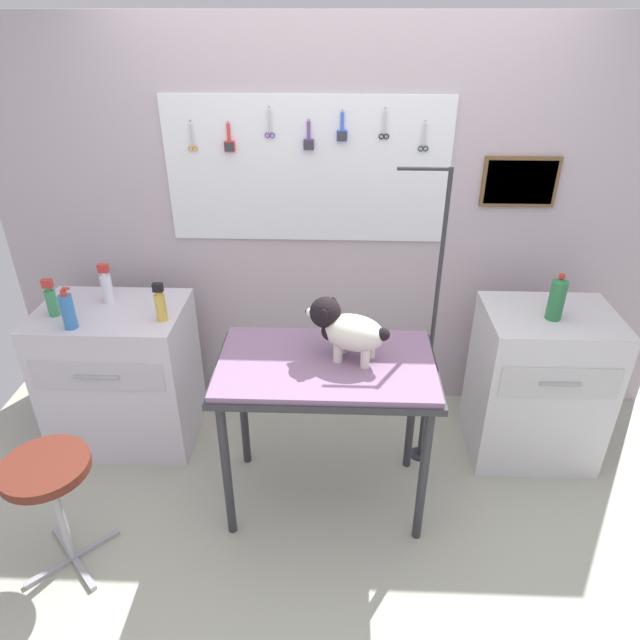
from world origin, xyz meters
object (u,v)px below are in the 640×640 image
at_px(counter_left, 123,375).
at_px(stool, 50,481).
at_px(spray_bottle_short, 69,311).
at_px(dog, 346,328).
at_px(grooming_table, 327,377).
at_px(cabinet_right, 538,385).
at_px(grooming_arm, 431,340).
at_px(soda_bottle, 558,298).

height_order(counter_left, stool, counter_left).
bearing_deg(spray_bottle_short, dog, -9.19).
bearing_deg(spray_bottle_short, grooming_table, -11.42).
bearing_deg(counter_left, cabinet_right, -0.82).
height_order(grooming_arm, spray_bottle_short, grooming_arm).
relative_size(counter_left, stool, 1.41).
bearing_deg(counter_left, soda_bottle, -1.92).
bearing_deg(grooming_table, stool, -159.25).
bearing_deg(grooming_table, soda_bottle, 18.36).
bearing_deg(grooming_table, grooming_arm, 31.77).
distance_m(stool, soda_bottle, 2.54).
height_order(cabinet_right, spray_bottle_short, spray_bottle_short).
height_order(grooming_table, grooming_arm, grooming_arm).
relative_size(grooming_arm, cabinet_right, 1.87).
distance_m(counter_left, soda_bottle, 2.43).
xyz_separation_m(grooming_arm, stool, (-1.72, -0.78, -0.28)).
distance_m(spray_bottle_short, soda_bottle, 2.48).
relative_size(grooming_arm, stool, 2.75).
relative_size(counter_left, cabinet_right, 0.95).
relative_size(grooming_arm, soda_bottle, 6.84).
bearing_deg(cabinet_right, stool, -159.61).
xyz_separation_m(grooming_arm, soda_bottle, (0.62, 0.05, 0.23)).
height_order(grooming_table, dog, dog).
distance_m(grooming_arm, stool, 1.91).
bearing_deg(grooming_table, dog, 24.57).
bearing_deg(stool, soda_bottle, 19.58).
bearing_deg(stool, grooming_table, 20.75).
distance_m(dog, cabinet_right, 1.29).
distance_m(dog, stool, 1.46).
bearing_deg(dog, spray_bottle_short, 170.81).
distance_m(dog, counter_left, 1.48).
xyz_separation_m(counter_left, stool, (0.01, -0.91, 0.08)).
bearing_deg(grooming_arm, dog, -146.96).
distance_m(cabinet_right, spray_bottle_short, 2.55).
relative_size(grooming_arm, spray_bottle_short, 7.37).
xyz_separation_m(cabinet_right, spray_bottle_short, (-2.49, -0.16, 0.51)).
xyz_separation_m(grooming_table, grooming_arm, (0.53, 0.33, 0.02)).
xyz_separation_m(grooming_arm, dog, (-0.45, -0.29, 0.23)).
height_order(stool, soda_bottle, soda_bottle).
bearing_deg(grooming_arm, cabinet_right, 8.72).
relative_size(stool, spray_bottle_short, 2.68).
bearing_deg(soda_bottle, grooming_arm, -175.07).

